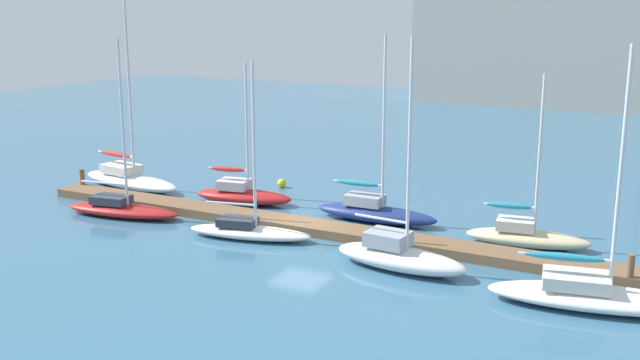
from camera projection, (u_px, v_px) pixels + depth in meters
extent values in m
plane|color=#386684|center=(300.00, 230.00, 35.25)|extent=(120.00, 120.00, 0.00)
cube|color=brown|center=(300.00, 225.00, 35.20)|extent=(29.82, 1.66, 0.43)
cylinder|color=brown|center=(83.00, 180.00, 42.31)|extent=(0.28, 0.28, 1.31)
cylinder|color=brown|center=(630.00, 271.00, 27.88)|extent=(0.28, 0.28, 1.31)
ellipsoid|color=white|center=(131.00, 181.00, 43.35)|extent=(7.59, 3.14, 0.77)
cube|color=silver|center=(122.00, 169.00, 43.63)|extent=(2.40, 1.78, 0.50)
cylinder|color=silver|center=(129.00, 79.00, 41.79)|extent=(0.14, 0.14, 11.06)
cylinder|color=silver|center=(116.00, 154.00, 43.70)|extent=(3.08, 0.55, 0.12)
ellipsoid|color=#B72D28|center=(116.00, 154.00, 43.70)|extent=(2.81, 0.75, 0.28)
ellipsoid|color=#B21E1E|center=(123.00, 210.00, 37.43)|extent=(6.37, 2.69, 0.62)
cube|color=#333842|center=(111.00, 199.00, 37.50)|extent=(2.02, 1.47, 0.40)
cylinder|color=silver|center=(123.00, 123.00, 36.33)|extent=(0.14, 0.14, 8.21)
cylinder|color=silver|center=(104.00, 183.00, 37.43)|extent=(2.57, 0.55, 0.11)
ellipsoid|color=#B21E1E|center=(244.00, 196.00, 39.89)|extent=(5.63, 2.77, 0.76)
cube|color=silver|center=(234.00, 184.00, 39.90)|extent=(1.82, 1.54, 0.49)
cylinder|color=silver|center=(247.00, 127.00, 38.95)|extent=(0.13, 0.13, 6.76)
cylinder|color=silver|center=(228.00, 169.00, 39.82)|extent=(2.25, 0.52, 0.11)
ellipsoid|color=#B72D28|center=(228.00, 169.00, 39.82)|extent=(2.07, 0.73, 0.28)
ellipsoid|color=white|center=(250.00, 232.00, 33.89)|extent=(5.96, 2.77, 0.56)
cube|color=#333842|center=(238.00, 222.00, 33.94)|extent=(1.92, 1.43, 0.37)
cylinder|color=silver|center=(254.00, 146.00, 32.91)|extent=(0.13, 0.13, 7.45)
cylinder|color=silver|center=(230.00, 204.00, 33.84)|extent=(2.38, 0.64, 0.11)
ellipsoid|color=navy|center=(376.00, 214.00, 36.49)|extent=(6.23, 1.83, 0.78)
cube|color=#9EA3AD|center=(365.00, 200.00, 36.60)|extent=(1.89, 1.19, 0.51)
cylinder|color=silver|center=(384.00, 123.00, 35.33)|extent=(0.14, 0.14, 8.23)
cylinder|color=silver|center=(358.00, 183.00, 36.58)|extent=(2.60, 0.20, 0.11)
ellipsoid|color=teal|center=(358.00, 183.00, 36.58)|extent=(2.35, 0.44, 0.28)
ellipsoid|color=white|center=(400.00, 259.00, 29.88)|extent=(5.69, 2.27, 0.90)
cube|color=#9EA3AD|center=(388.00, 239.00, 30.00)|extent=(1.76, 1.44, 0.58)
cylinder|color=silver|center=(410.00, 146.00, 28.69)|extent=(0.13, 0.13, 8.32)
cylinder|color=silver|center=(381.00, 219.00, 29.99)|extent=(2.34, 0.27, 0.11)
ellipsoid|color=beige|center=(527.00, 238.00, 32.76)|extent=(5.52, 2.41, 0.72)
cube|color=silver|center=(516.00, 224.00, 32.80)|extent=(1.75, 1.39, 0.47)
cylinder|color=silver|center=(540.00, 154.00, 31.82)|extent=(0.13, 0.13, 6.81)
cylinder|color=silver|center=(509.00, 206.00, 32.72)|extent=(2.23, 0.42, 0.11)
ellipsoid|color=teal|center=(509.00, 206.00, 32.72)|extent=(2.05, 0.64, 0.28)
ellipsoid|color=white|center=(597.00, 298.00, 26.10)|extent=(7.79, 3.67, 0.71)
cube|color=silver|center=(576.00, 280.00, 26.18)|extent=(2.51, 1.97, 0.46)
cylinder|color=silver|center=(621.00, 171.00, 24.96)|extent=(0.14, 0.14, 8.40)
cylinder|color=silver|center=(564.00, 257.00, 26.12)|extent=(3.11, 0.74, 0.12)
ellipsoid|color=teal|center=(564.00, 257.00, 26.12)|extent=(2.85, 0.92, 0.28)
sphere|color=yellow|center=(282.00, 183.00, 43.37)|extent=(0.51, 0.51, 0.51)
cube|color=#ADA89E|center=(536.00, 8.00, 78.50)|extent=(23.91, 9.14, 20.07)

